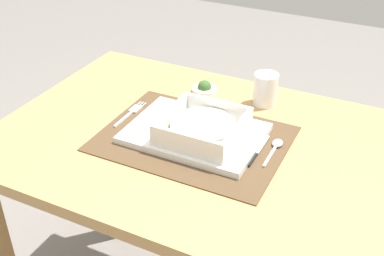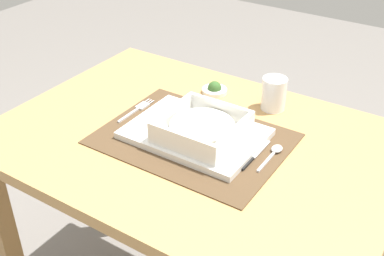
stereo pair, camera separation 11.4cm
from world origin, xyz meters
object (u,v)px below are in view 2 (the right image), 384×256
at_px(condiment_saucer, 215,89).
at_px(dining_table, 195,175).
at_px(porridge_bowl, 202,129).
at_px(spoon, 275,151).
at_px(drinking_glass, 274,95).
at_px(butter_knife, 253,156).
at_px(fork, 138,109).

bearing_deg(condiment_saucer, dining_table, -70.65).
distance_m(dining_table, porridge_bowl, 0.15).
relative_size(porridge_bowl, spoon, 1.58).
distance_m(dining_table, condiment_saucer, 0.26).
height_order(dining_table, porridge_bowl, porridge_bowl).
relative_size(dining_table, spoon, 8.41).
relative_size(drinking_glass, condiment_saucer, 1.25).
height_order(porridge_bowl, condiment_saucer, porridge_bowl).
bearing_deg(butter_knife, porridge_bowl, -172.00).
bearing_deg(butter_knife, condiment_saucer, 140.80).
height_order(spoon, butter_knife, spoon).
relative_size(porridge_bowl, fork, 1.31).
bearing_deg(porridge_bowl, drinking_glass, 73.85).
height_order(fork, drinking_glass, drinking_glass).
bearing_deg(dining_table, porridge_bowl, -22.22).
xyz_separation_m(porridge_bowl, condiment_saucer, (-0.10, 0.23, -0.03)).
bearing_deg(fork, dining_table, -8.95).
bearing_deg(dining_table, fork, 171.99).
distance_m(porridge_bowl, fork, 0.22).
bearing_deg(fork, butter_knife, -5.85).
distance_m(dining_table, spoon, 0.22).
relative_size(porridge_bowl, butter_knife, 1.34).
relative_size(spoon, drinking_glass, 1.31).
height_order(porridge_bowl, spoon, porridge_bowl).
relative_size(spoon, condiment_saucer, 1.64).
height_order(porridge_bowl, fork, porridge_bowl).
distance_m(fork, drinking_glass, 0.35).
bearing_deg(butter_knife, spoon, 55.90).
bearing_deg(dining_table, condiment_saucer, 109.35).
bearing_deg(dining_table, butter_knife, -0.99).
bearing_deg(condiment_saucer, butter_knife, -43.78).
xyz_separation_m(fork, condiment_saucer, (0.12, 0.19, 0.00)).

